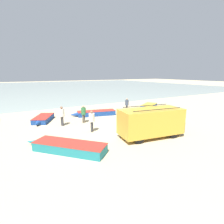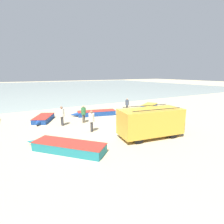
{
  "view_description": "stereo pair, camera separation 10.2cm",
  "coord_description": "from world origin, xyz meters",
  "px_view_note": "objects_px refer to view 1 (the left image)",
  "views": [
    {
      "loc": [
        -8.09,
        -12.23,
        4.79
      ],
      "look_at": [
        0.37,
        2.44,
        1.0
      ],
      "focal_mm": 28.0,
      "sensor_mm": 36.0,
      "label": 1
    },
    {
      "loc": [
        -8.0,
        -12.28,
        4.79
      ],
      "look_at": [
        0.37,
        2.44,
        1.0
      ],
      "focal_mm": 28.0,
      "sensor_mm": 36.0,
      "label": 2
    }
  ],
  "objects_px": {
    "parked_van": "(151,122)",
    "fisherman_0": "(62,114)",
    "fishing_rowboat_3": "(149,106)",
    "fishing_rowboat_4": "(95,113)",
    "fishing_rowboat_2": "(67,147)",
    "fishing_rowboat_0": "(144,115)",
    "fisherman_3": "(84,112)",
    "fisherman_2": "(92,119)",
    "fisherman_1": "(127,104)",
    "fishing_rowboat_1": "(43,119)"
  },
  "relations": [
    {
      "from": "parked_van",
      "to": "fishing_rowboat_2",
      "type": "distance_m",
      "value": 6.38
    },
    {
      "from": "fishing_rowboat_1",
      "to": "fisherman_2",
      "type": "height_order",
      "value": "fisherman_2"
    },
    {
      "from": "fishing_rowboat_2",
      "to": "fisherman_2",
      "type": "xyz_separation_m",
      "value": [
        2.85,
        2.66,
        0.79
      ]
    },
    {
      "from": "parked_van",
      "to": "fishing_rowboat_4",
      "type": "height_order",
      "value": "parked_van"
    },
    {
      "from": "parked_van",
      "to": "fisherman_2",
      "type": "xyz_separation_m",
      "value": [
        -3.43,
        3.31,
        -0.12
      ]
    },
    {
      "from": "fishing_rowboat_4",
      "to": "fisherman_3",
      "type": "height_order",
      "value": "fisherman_3"
    },
    {
      "from": "fishing_rowboat_4",
      "to": "fishing_rowboat_2",
      "type": "bearing_deg",
      "value": 67.82
    },
    {
      "from": "fishing_rowboat_1",
      "to": "fishing_rowboat_2",
      "type": "height_order",
      "value": "fishing_rowboat_2"
    },
    {
      "from": "fishing_rowboat_0",
      "to": "fisherman_2",
      "type": "relative_size",
      "value": 2.49
    },
    {
      "from": "fishing_rowboat_0",
      "to": "fishing_rowboat_4",
      "type": "height_order",
      "value": "fishing_rowboat_4"
    },
    {
      "from": "fishing_rowboat_1",
      "to": "fisherman_0",
      "type": "height_order",
      "value": "fisherman_0"
    },
    {
      "from": "fisherman_0",
      "to": "fishing_rowboat_0",
      "type": "bearing_deg",
      "value": -23.0
    },
    {
      "from": "parked_van",
      "to": "fishing_rowboat_2",
      "type": "xyz_separation_m",
      "value": [
        -6.29,
        0.65,
        -0.9
      ]
    },
    {
      "from": "parked_van",
      "to": "fishing_rowboat_4",
      "type": "bearing_deg",
      "value": 104.52
    },
    {
      "from": "fisherman_0",
      "to": "fisherman_2",
      "type": "bearing_deg",
      "value": -73.01
    },
    {
      "from": "fishing_rowboat_0",
      "to": "fisherman_0",
      "type": "distance_m",
      "value": 8.72
    },
    {
      "from": "fishing_rowboat_0",
      "to": "fishing_rowboat_2",
      "type": "bearing_deg",
      "value": -127.35
    },
    {
      "from": "fishing_rowboat_0",
      "to": "fisherman_2",
      "type": "xyz_separation_m",
      "value": [
        -6.85,
        -1.43,
        0.82
      ]
    },
    {
      "from": "fishing_rowboat_1",
      "to": "fisherman_3",
      "type": "distance_m",
      "value": 4.3
    },
    {
      "from": "fishing_rowboat_3",
      "to": "fisherman_0",
      "type": "height_order",
      "value": "fisherman_0"
    },
    {
      "from": "fisherman_0",
      "to": "fisherman_2",
      "type": "xyz_separation_m",
      "value": [
        1.7,
        -2.97,
        -0.01
      ]
    },
    {
      "from": "fishing_rowboat_3",
      "to": "fisherman_1",
      "type": "xyz_separation_m",
      "value": [
        -3.82,
        -0.1,
        0.71
      ]
    },
    {
      "from": "fisherman_2",
      "to": "fisherman_3",
      "type": "height_order",
      "value": "fisherman_2"
    },
    {
      "from": "fishing_rowboat_3",
      "to": "fisherman_2",
      "type": "height_order",
      "value": "fisherman_2"
    },
    {
      "from": "fishing_rowboat_0",
      "to": "fishing_rowboat_3",
      "type": "xyz_separation_m",
      "value": [
        3.92,
        3.63,
        0.04
      ]
    },
    {
      "from": "fishing_rowboat_0",
      "to": "fisherman_3",
      "type": "xyz_separation_m",
      "value": [
        -6.46,
        1.47,
        0.77
      ]
    },
    {
      "from": "fishing_rowboat_2",
      "to": "fishing_rowboat_3",
      "type": "bearing_deg",
      "value": -103.26
    },
    {
      "from": "fisherman_0",
      "to": "fisherman_1",
      "type": "xyz_separation_m",
      "value": [
        8.63,
        1.99,
        -0.07
      ]
    },
    {
      "from": "fishing_rowboat_3",
      "to": "fisherman_3",
      "type": "bearing_deg",
      "value": 159.53
    },
    {
      "from": "fishing_rowboat_3",
      "to": "fisherman_2",
      "type": "relative_size",
      "value": 2.1
    },
    {
      "from": "fishing_rowboat_3",
      "to": "fisherman_0",
      "type": "bearing_deg",
      "value": 157.31
    },
    {
      "from": "parked_van",
      "to": "fisherman_0",
      "type": "xyz_separation_m",
      "value": [
        -5.13,
        6.27,
        -0.11
      ]
    },
    {
      "from": "parked_van",
      "to": "fisherman_1",
      "type": "bearing_deg",
      "value": 75.7
    },
    {
      "from": "fishing_rowboat_3",
      "to": "fisherman_2",
      "type": "distance_m",
      "value": 11.91
    },
    {
      "from": "fisherman_0",
      "to": "parked_van",
      "type": "bearing_deg",
      "value": -63.51
    },
    {
      "from": "fishing_rowboat_3",
      "to": "fisherman_2",
      "type": "bearing_deg",
      "value": 172.95
    },
    {
      "from": "fisherman_2",
      "to": "fisherman_1",
      "type": "bearing_deg",
      "value": -104.38
    },
    {
      "from": "fishing_rowboat_2",
      "to": "fishing_rowboat_4",
      "type": "relative_size",
      "value": 0.9
    },
    {
      "from": "parked_van",
      "to": "fishing_rowboat_3",
      "type": "height_order",
      "value": "parked_van"
    },
    {
      "from": "fishing_rowboat_1",
      "to": "fisherman_2",
      "type": "bearing_deg",
      "value": 55.88
    },
    {
      "from": "fishing_rowboat_4",
      "to": "fisherman_3",
      "type": "distance_m",
      "value": 3.19
    },
    {
      "from": "fishing_rowboat_2",
      "to": "fishing_rowboat_3",
      "type": "distance_m",
      "value": 15.65
    },
    {
      "from": "fishing_rowboat_3",
      "to": "fisherman_0",
      "type": "relative_size",
      "value": 2.08
    },
    {
      "from": "fishing_rowboat_0",
      "to": "fisherman_0",
      "type": "relative_size",
      "value": 2.47
    },
    {
      "from": "fishing_rowboat_2",
      "to": "fisherman_3",
      "type": "height_order",
      "value": "fisherman_3"
    },
    {
      "from": "fishing_rowboat_1",
      "to": "fishing_rowboat_4",
      "type": "relative_size",
      "value": 0.7
    },
    {
      "from": "fisherman_1",
      "to": "fishing_rowboat_0",
      "type": "bearing_deg",
      "value": 98.18
    },
    {
      "from": "fisherman_2",
      "to": "fishing_rowboat_3",
      "type": "bearing_deg",
      "value": -114.77
    },
    {
      "from": "fishing_rowboat_2",
      "to": "fishing_rowboat_4",
      "type": "distance_m",
      "value": 9.46
    },
    {
      "from": "fishing_rowboat_4",
      "to": "fishing_rowboat_1",
      "type": "bearing_deg",
      "value": 9.42
    }
  ]
}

